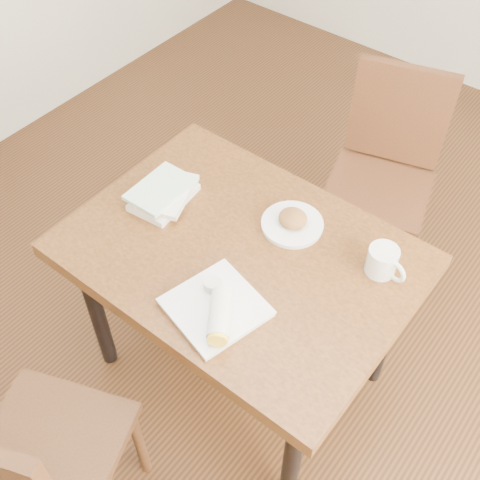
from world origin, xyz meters
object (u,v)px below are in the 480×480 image
Objects in this scene: chair_near at (29,465)px; chair_far at (385,164)px; book_stack at (164,194)px; coffee_mug at (383,261)px; plate_burrito at (217,309)px; table at (240,267)px; plate_scone at (292,222)px.

chair_near and chair_far have the same top height.
coffee_mug is at bearing 14.06° from book_stack.
coffee_mug reaches higher than plate_burrito.
table is 0.23m from plate_scone.
table is 1.16× the size of chair_near.
plate_scone is at bearing -90.55° from chair_far.
chair_near reaches higher than book_stack.
chair_near is at bearing -95.39° from table.
chair_far is at bearing 63.77° from book_stack.
chair_near reaches higher than plate_scone.
coffee_mug is 0.78m from book_stack.
chair_near reaches higher than plate_burrito.
book_stack is (-0.45, 0.26, 0.00)m from plate_burrito.
plate_burrito is (0.02, -1.13, 0.23)m from chair_far.
coffee_mug is 0.45× the size of plate_burrito.
table is 4.26× the size of book_stack.
chair_near is 1.08m from plate_scone.
chair_far is 0.80m from coffee_mug.
plate_burrito is at bearing -29.65° from book_stack.
coffee_mug is (0.40, 0.21, 0.14)m from table.
plate_burrito is (0.03, -0.43, 0.01)m from plate_scone.
chair_far is 3.04× the size of plate_burrito.
chair_far is at bearing 89.45° from plate_scone.
chair_far is 1.00m from book_stack.
table is 0.47m from coffee_mug.
plate_burrito is (0.18, 0.62, 0.23)m from chair_near.
coffee_mug is (0.33, 0.02, 0.03)m from plate_scone.
coffee_mug is at bearing 27.21° from table.
chair_near reaches higher than coffee_mug.
chair_near is 4.54× the size of plate_scone.
table is 5.28× the size of plate_scone.
plate_scone reaches higher than table.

